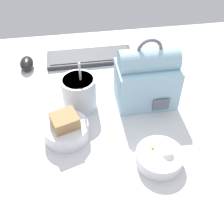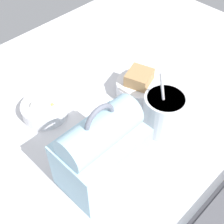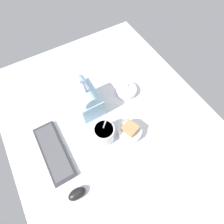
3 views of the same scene
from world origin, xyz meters
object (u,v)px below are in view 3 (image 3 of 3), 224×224
object	(u,v)px
keyboard	(54,151)
bento_bowl_snacks	(126,90)
soup_cup	(104,133)
computer_mouse	(77,194)
lunch_bag	(86,99)
bento_bowl_sandwich	(130,131)

from	to	relation	value
keyboard	bento_bowl_snacks	size ratio (longest dim) A/B	2.66
keyboard	soup_cup	size ratio (longest dim) A/B	1.85
keyboard	computer_mouse	bearing A→B (deg)	-175.26
lunch_bag	soup_cup	world-z (taller)	lunch_bag
bento_bowl_snacks	soup_cup	bearing A→B (deg)	126.62
computer_mouse	lunch_bag	bearing A→B (deg)	-32.60
soup_cup	bento_bowl_sandwich	world-z (taller)	soup_cup
bento_bowl_snacks	computer_mouse	size ratio (longest dim) A/B	1.50
keyboard	bento_bowl_snacks	distance (cm)	53.08
lunch_bag	soup_cup	size ratio (longest dim) A/B	1.27
keyboard	computer_mouse	size ratio (longest dim) A/B	3.99
lunch_bag	bento_bowl_sandwich	world-z (taller)	lunch_bag
lunch_bag	computer_mouse	xyz separation A→B (cm)	(-39.01, 24.94, -7.00)
keyboard	computer_mouse	distance (cm)	23.88
keyboard	bento_bowl_sandwich	size ratio (longest dim) A/B	2.59
bento_bowl_sandwich	computer_mouse	world-z (taller)	bento_bowl_sandwich
bento_bowl_sandwich	computer_mouse	xyz separation A→B (cm)	(-13.26, 36.70, -1.13)
bento_bowl_sandwich	bento_bowl_snacks	size ratio (longest dim) A/B	1.03
keyboard	computer_mouse	xyz separation A→B (cm)	(-23.78, -1.97, 0.92)
keyboard	bento_bowl_snacks	bearing A→B (deg)	-75.80
soup_cup	bento_bowl_sandwich	bearing A→B (deg)	-110.97
computer_mouse	bento_bowl_snacks	bearing A→B (deg)	-53.36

